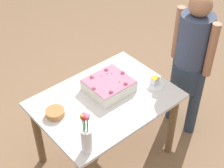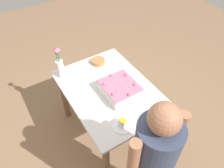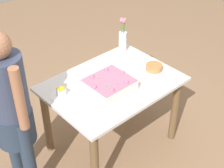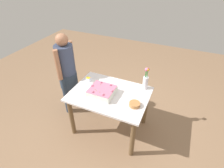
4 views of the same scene
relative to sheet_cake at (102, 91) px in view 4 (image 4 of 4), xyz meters
name	(u,v)px [view 4 (image 4 of 4)]	position (x,y,z in m)	size (l,w,h in m)	color
ground_plane	(110,127)	(-0.09, -0.07, -0.81)	(8.00, 8.00, 0.00)	#8B6A4D
dining_table	(110,100)	(-0.09, -0.07, -0.19)	(1.16, 0.85, 0.75)	silver
sheet_cake	(102,91)	(0.00, 0.00, 0.00)	(0.36, 0.33, 0.13)	white
serving_plate_with_slice	(88,81)	(0.35, -0.20, -0.03)	(0.18, 0.18, 0.08)	white
cake_knife	(130,94)	(-0.38, -0.17, -0.05)	(0.18, 0.02, 0.00)	silver
flower_vase	(146,80)	(-0.54, -0.40, 0.09)	(0.08, 0.08, 0.36)	white
fruit_bowl	(135,104)	(-0.52, 0.04, -0.03)	(0.15, 0.15, 0.05)	#B77943
person_standing	(67,70)	(0.79, -0.24, 0.05)	(0.31, 0.45, 1.49)	#29374B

